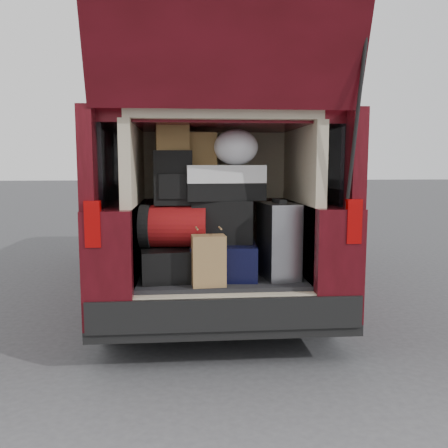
{
  "coord_description": "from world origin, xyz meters",
  "views": [
    {
      "loc": [
        -0.28,
        -3.41,
        1.4
      ],
      "look_at": [
        0.03,
        0.2,
        0.94
      ],
      "focal_mm": 38.0,
      "sensor_mm": 36.0,
      "label": 1
    }
  ],
  "objects_px": {
    "black_hardshell": "(169,261)",
    "twotone_duffel": "(224,183)",
    "black_soft_case": "(222,221)",
    "backpack": "(174,178)",
    "kraft_bag": "(209,261)",
    "silver_roller": "(279,241)",
    "navy_hardshell": "(224,258)",
    "red_duffel": "(174,226)"
  },
  "relations": [
    {
      "from": "black_hardshell",
      "to": "twotone_duffel",
      "type": "distance_m",
      "value": 0.73
    },
    {
      "from": "black_soft_case",
      "to": "backpack",
      "type": "relative_size",
      "value": 1.13
    },
    {
      "from": "kraft_bag",
      "to": "twotone_duffel",
      "type": "bearing_deg",
      "value": 62.92
    },
    {
      "from": "silver_roller",
      "to": "navy_hardshell",
      "type": "bearing_deg",
      "value": 155.82
    },
    {
      "from": "black_soft_case",
      "to": "twotone_duffel",
      "type": "xyz_separation_m",
      "value": [
        0.02,
        0.02,
        0.29
      ]
    },
    {
      "from": "backpack",
      "to": "silver_roller",
      "type": "bearing_deg",
      "value": -3.84
    },
    {
      "from": "silver_roller",
      "to": "kraft_bag",
      "type": "relative_size",
      "value": 1.57
    },
    {
      "from": "silver_roller",
      "to": "black_hardshell",
      "type": "bearing_deg",
      "value": 164.8
    },
    {
      "from": "navy_hardshell",
      "to": "backpack",
      "type": "xyz_separation_m",
      "value": [
        -0.38,
        -0.04,
        0.62
      ]
    },
    {
      "from": "navy_hardshell",
      "to": "kraft_bag",
      "type": "bearing_deg",
      "value": -108.11
    },
    {
      "from": "kraft_bag",
      "to": "twotone_duffel",
      "type": "xyz_separation_m",
      "value": [
        0.14,
        0.32,
        0.53
      ]
    },
    {
      "from": "silver_roller",
      "to": "kraft_bag",
      "type": "distance_m",
      "value": 0.59
    },
    {
      "from": "red_duffel",
      "to": "backpack",
      "type": "distance_m",
      "value": 0.36
    },
    {
      "from": "navy_hardshell",
      "to": "black_soft_case",
      "type": "bearing_deg",
      "value": -123.73
    },
    {
      "from": "black_hardshell",
      "to": "navy_hardshell",
      "type": "xyz_separation_m",
      "value": [
        0.43,
        0.01,
        0.01
      ]
    },
    {
      "from": "navy_hardshell",
      "to": "backpack",
      "type": "bearing_deg",
      "value": -169.07
    },
    {
      "from": "navy_hardshell",
      "to": "red_duffel",
      "type": "xyz_separation_m",
      "value": [
        -0.38,
        -0.05,
        0.26
      ]
    },
    {
      "from": "backpack",
      "to": "twotone_duffel",
      "type": "height_order",
      "value": "backpack"
    },
    {
      "from": "silver_roller",
      "to": "backpack",
      "type": "distance_m",
      "value": 0.92
    },
    {
      "from": "silver_roller",
      "to": "red_duffel",
      "type": "xyz_separation_m",
      "value": [
        -0.79,
        0.07,
        0.11
      ]
    },
    {
      "from": "kraft_bag",
      "to": "red_duffel",
      "type": "height_order",
      "value": "red_duffel"
    },
    {
      "from": "backpack",
      "to": "twotone_duffel",
      "type": "relative_size",
      "value": 0.68
    },
    {
      "from": "navy_hardshell",
      "to": "kraft_bag",
      "type": "relative_size",
      "value": 1.64
    },
    {
      "from": "twotone_duffel",
      "to": "silver_roller",
      "type": "bearing_deg",
      "value": -21.21
    },
    {
      "from": "black_hardshell",
      "to": "twotone_duffel",
      "type": "xyz_separation_m",
      "value": [
        0.43,
        0.01,
        0.6
      ]
    },
    {
      "from": "kraft_bag",
      "to": "black_hardshell",
      "type": "bearing_deg",
      "value": 128.87
    },
    {
      "from": "red_duffel",
      "to": "twotone_duffel",
      "type": "bearing_deg",
      "value": 13.22
    },
    {
      "from": "red_duffel",
      "to": "silver_roller",
      "type": "bearing_deg",
      "value": 0.72
    },
    {
      "from": "silver_roller",
      "to": "black_soft_case",
      "type": "distance_m",
      "value": 0.45
    },
    {
      "from": "black_hardshell",
      "to": "backpack",
      "type": "xyz_separation_m",
      "value": [
        0.05,
        -0.03,
        0.63
      ]
    },
    {
      "from": "black_soft_case",
      "to": "backpack",
      "type": "height_order",
      "value": "backpack"
    },
    {
      "from": "twotone_duffel",
      "to": "black_hardshell",
      "type": "bearing_deg",
      "value": 176.43
    },
    {
      "from": "silver_roller",
      "to": "backpack",
      "type": "relative_size",
      "value": 1.41
    },
    {
      "from": "silver_roller",
      "to": "twotone_duffel",
      "type": "distance_m",
      "value": 0.6
    },
    {
      "from": "kraft_bag",
      "to": "red_duffel",
      "type": "xyz_separation_m",
      "value": [
        -0.25,
        0.27,
        0.21
      ]
    },
    {
      "from": "black_soft_case",
      "to": "twotone_duffel",
      "type": "distance_m",
      "value": 0.29
    },
    {
      "from": "black_hardshell",
      "to": "navy_hardshell",
      "type": "bearing_deg",
      "value": -5.77
    },
    {
      "from": "silver_roller",
      "to": "black_soft_case",
      "type": "bearing_deg",
      "value": 158.98
    },
    {
      "from": "navy_hardshell",
      "to": "red_duffel",
      "type": "bearing_deg",
      "value": -167.31
    },
    {
      "from": "navy_hardshell",
      "to": "twotone_duffel",
      "type": "bearing_deg",
      "value": -64.68
    },
    {
      "from": "kraft_bag",
      "to": "black_soft_case",
      "type": "height_order",
      "value": "black_soft_case"
    },
    {
      "from": "navy_hardshell",
      "to": "twotone_duffel",
      "type": "distance_m",
      "value": 0.58
    }
  ]
}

